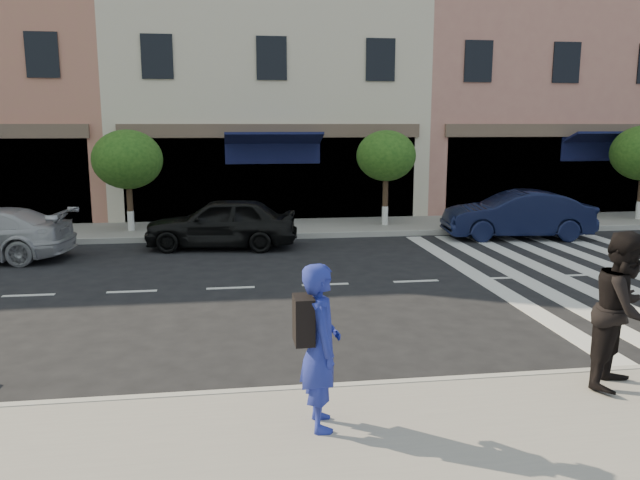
{
  "coord_description": "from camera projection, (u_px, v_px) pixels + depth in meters",
  "views": [
    {
      "loc": [
        -1.95,
        -8.73,
        3.37
      ],
      "look_at": [
        -0.44,
        1.73,
        1.4
      ],
      "focal_mm": 35.0,
      "sensor_mm": 36.0,
      "label": 1
    }
  ],
  "objects": [
    {
      "name": "walker",
      "position": [
        624.0,
        310.0,
        7.63
      ],
      "size": [
        1.2,
        1.19,
        1.96
      ],
      "primitive_type": "imported",
      "rotation": [
        0.0,
        0.0,
        0.72
      ],
      "color": "black",
      "rests_on": "sidewalk_near"
    },
    {
      "name": "car_far_right",
      "position": [
        517.0,
        215.0,
        18.57
      ],
      "size": [
        4.45,
        1.97,
        1.42
      ],
      "primitive_type": "imported",
      "rotation": [
        0.0,
        0.0,
        -1.68
      ],
      "color": "black",
      "rests_on": "ground"
    },
    {
      "name": "building_centre",
      "position": [
        264.0,
        70.0,
        24.85
      ],
      "size": [
        11.0,
        9.0,
        11.0
      ],
      "primitive_type": "cube",
      "color": "beige",
      "rests_on": "ground"
    },
    {
      "name": "sidewalk_far",
      "position": [
        293.0,
        228.0,
        20.08
      ],
      "size": [
        60.0,
        3.0,
        0.15
      ],
      "primitive_type": "cube",
      "color": "gray",
      "rests_on": "ground"
    },
    {
      "name": "ground",
      "position": [
        365.0,
        351.0,
        9.39
      ],
      "size": [
        120.0,
        120.0,
        0.0
      ],
      "primitive_type": "plane",
      "color": "black",
      "rests_on": "ground"
    },
    {
      "name": "street_tree_wb",
      "position": [
        128.0,
        160.0,
        18.77
      ],
      "size": [
        2.1,
        2.1,
        3.06
      ],
      "color": "#473323",
      "rests_on": "sidewalk_far"
    },
    {
      "name": "street_tree_c",
      "position": [
        386.0,
        156.0,
        19.89
      ],
      "size": [
        1.9,
        1.9,
        3.04
      ],
      "color": "#473323",
      "rests_on": "sidewalk_far"
    },
    {
      "name": "building_east_mid",
      "position": [
        548.0,
        49.0,
        26.36
      ],
      "size": [
        13.0,
        9.0,
        13.0
      ],
      "primitive_type": "cube",
      "color": "tan",
      "rests_on": "ground"
    },
    {
      "name": "car_far_mid",
      "position": [
        222.0,
        223.0,
        17.12
      ],
      "size": [
        4.31,
        2.18,
        1.41
      ],
      "primitive_type": "imported",
      "rotation": [
        0.0,
        0.0,
        -1.7
      ],
      "color": "black",
      "rests_on": "ground"
    },
    {
      "name": "photographer",
      "position": [
        321.0,
        346.0,
        6.6
      ],
      "size": [
        0.44,
        0.66,
        1.8
      ],
      "primitive_type": "imported",
      "rotation": [
        0.0,
        0.0,
        1.58
      ],
      "color": "navy",
      "rests_on": "sidewalk_near"
    }
  ]
}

